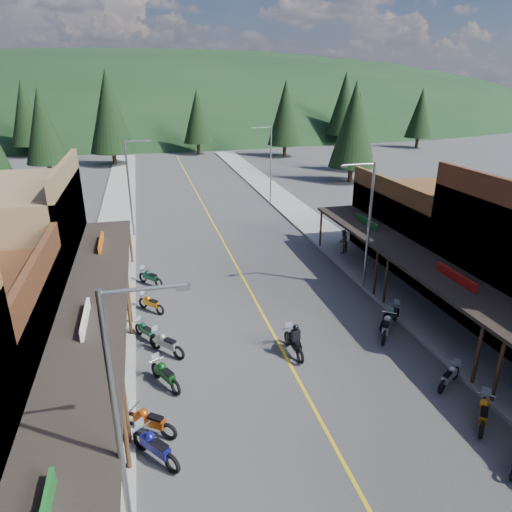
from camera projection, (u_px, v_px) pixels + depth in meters
ground at (298, 379)px, 20.22m from camera, size 220.00×220.00×0.00m
centerline at (221, 238)px, 38.31m from camera, size 0.15×90.00×0.01m
sidewalk_west at (113, 245)px, 36.33m from camera, size 3.40×94.00×0.15m
sidewalk_east at (318, 229)px, 40.24m from camera, size 3.40×94.00×0.15m
shop_west_3 at (8, 246)px, 26.08m from camera, size 10.90×10.20×8.20m
shop_east_3 at (431, 227)px, 32.61m from camera, size 10.90×10.20×6.20m
streetlight_0 at (122, 414)px, 11.62m from camera, size 2.16×0.18×8.00m
streetlight_1 at (131, 185)px, 36.95m from camera, size 2.16×0.18×8.00m
streetlight_2 at (367, 221)px, 27.40m from camera, size 2.16×0.18×8.00m
streetlight_3 at (269, 161)px, 47.30m from camera, size 2.16×0.18×8.00m
ridge_hill at (158, 122)px, 142.36m from camera, size 310.00×140.00×60.00m
pine_1 at (25, 113)px, 75.54m from camera, size 5.88×5.88×12.50m
pine_2 at (109, 111)px, 67.56m from camera, size 6.72×6.72×14.00m
pine_3 at (197, 116)px, 78.48m from camera, size 5.04×5.04×11.00m
pine_4 at (285, 113)px, 75.92m from camera, size 5.88×5.88×12.50m
pine_5 at (345, 103)px, 90.09m from camera, size 6.72×6.72×14.00m
pine_6 at (421, 113)px, 86.09m from camera, size 5.04×5.04×11.00m
pine_9 at (358, 125)px, 64.00m from camera, size 4.93×4.93×10.80m
pine_10 at (43, 126)px, 58.96m from camera, size 5.38×5.38×11.60m
pine_11 at (354, 125)px, 56.48m from camera, size 5.82×5.82×12.40m
bike_west_6 at (155, 446)px, 15.68m from camera, size 2.04×2.31×1.33m
bike_west_7 at (150, 420)px, 16.90m from camera, size 2.23×1.90×1.27m
bike_west_8 at (165, 374)px, 19.58m from camera, size 1.68×2.28×1.26m
bike_west_9 at (166, 343)px, 21.85m from camera, size 2.03×2.17×1.27m
bike_west_10 at (146, 330)px, 23.15m from camera, size 1.53×1.91×1.07m
bike_west_11 at (151, 303)px, 25.94m from camera, size 1.77×1.90×1.12m
bike_west_12 at (150, 277)px, 29.30m from camera, size 1.86×2.00×1.17m
bike_east_6 at (484, 412)px, 17.36m from camera, size 1.93×2.06×1.21m
bike_east_7 at (450, 376)px, 19.60m from camera, size 1.94×1.50×1.08m
bike_east_8 at (387, 325)px, 23.36m from camera, size 1.99×2.29×1.31m
bike_east_9 at (390, 315)px, 24.38m from camera, size 2.23×1.93×1.28m
rider_on_bike at (294, 341)px, 21.86m from camera, size 0.89×2.31×1.73m
pedestrian_east_b at (343, 241)px, 34.26m from camera, size 1.01×0.92×1.82m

